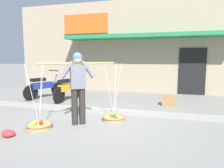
{
  "coord_description": "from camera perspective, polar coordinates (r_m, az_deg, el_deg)",
  "views": [
    {
      "loc": [
        1.79,
        -4.83,
        1.56
      ],
      "look_at": [
        0.28,
        0.6,
        0.85
      ],
      "focal_mm": 32.65,
      "sensor_mm": 36.0,
      "label": 1
    }
  ],
  "objects": [
    {
      "name": "motorcycle_second_in_row",
      "position": [
        7.75,
        -12.04,
        -1.19
      ],
      "size": [
        0.54,
        1.82,
        1.09
      ],
      "color": "black",
      "rests_on": "ground"
    },
    {
      "name": "wooden_crate",
      "position": [
        7.04,
        15.65,
        -4.56
      ],
      "size": [
        0.44,
        0.36,
        0.32
      ],
      "primitive_type": "cube",
      "color": "olive",
      "rests_on": "ground"
    },
    {
      "name": "storefront_building",
      "position": [
        11.88,
        10.96,
        9.66
      ],
      "size": [
        13.0,
        6.0,
        4.2
      ],
      "color": "tan",
      "rests_on": "ground"
    },
    {
      "name": "fruit_basket_right_side",
      "position": [
        5.22,
        0.49,
        -9.3
      ],
      "size": [
        0.59,
        0.59,
        1.45
      ],
      "color": "tan",
      "rests_on": "ground"
    },
    {
      "name": "plastic_litter_bag",
      "position": [
        4.67,
        -27.06,
        -12.22
      ],
      "size": [
        0.28,
        0.22,
        0.14
      ],
      "primitive_type": "ellipsoid",
      "color": "red",
      "rests_on": "ground"
    },
    {
      "name": "fruit_basket_left_side",
      "position": [
        4.94,
        -19.72,
        -10.74
      ],
      "size": [
        0.59,
        0.59,
        1.45
      ],
      "color": "tan",
      "rests_on": "ground"
    },
    {
      "name": "fruit_vendor",
      "position": [
        4.81,
        -9.51,
        0.14
      ],
      "size": [
        1.49,
        1.05,
        1.7
      ],
      "color": "#2D2823",
      "rests_on": "ground"
    },
    {
      "name": "ground_plane",
      "position": [
        5.38,
        -4.66,
        -9.69
      ],
      "size": [
        90.0,
        90.0,
        0.0
      ],
      "primitive_type": "plane",
      "color": "gray"
    },
    {
      "name": "motorcycle_nearest_shop",
      "position": [
        8.46,
        -18.52,
        -0.71
      ],
      "size": [
        0.78,
        1.73,
        1.09
      ],
      "color": "black",
      "rests_on": "ground"
    },
    {
      "name": "sidewalk_curb",
      "position": [
        6.01,
        -2.35,
        -7.39
      ],
      "size": [
        20.0,
        0.24,
        0.1
      ],
      "primitive_type": "cube",
      "color": "gray",
      "rests_on": "ground"
    }
  ]
}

